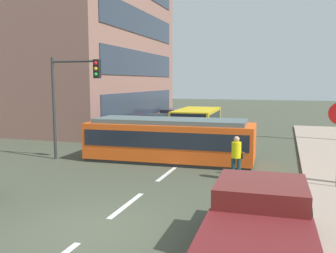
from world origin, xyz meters
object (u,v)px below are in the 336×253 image
pedestrian_crossing (236,155)px  pickup_truck_parked (260,223)px  streetcar_tram (170,139)px  parked_sedan_mid (122,133)px  city_bus (197,121)px  parked_sedan_furthest (174,115)px  traffic_light_mast (72,89)px  parked_sedan_far (156,122)px

pedestrian_crossing → pickup_truck_parked: size_ratio=0.33×
streetcar_tram → parked_sedan_mid: (-4.20, 3.96, -0.40)m
city_bus → parked_sedan_mid: city_bus is taller
pedestrian_crossing → parked_sedan_furthest: bearing=113.1°
parked_sedan_furthest → city_bus: bearing=-63.2°
city_bus → traffic_light_mast: 10.60m
streetcar_tram → traffic_light_mast: traffic_light_mast is taller
streetcar_tram → parked_sedan_furthest: 17.12m
streetcar_tram → city_bus: (-0.66, 8.46, 0.02)m
city_bus → pickup_truck_parked: 18.11m
city_bus → parked_sedan_furthest: bearing=116.8°
city_bus → parked_sedan_furthest: city_bus is taller
parked_sedan_far → traffic_light_mast: traffic_light_mast is taller
city_bus → streetcar_tram: bearing=-85.5°
city_bus → traffic_light_mast: traffic_light_mast is taller
pickup_truck_parked → traffic_light_mast: traffic_light_mast is taller
city_bus → parked_sedan_far: size_ratio=1.36×
parked_sedan_far → traffic_light_mast: (0.05, -11.94, 2.74)m
city_bus → traffic_light_mast: size_ratio=1.17×
parked_sedan_mid → traffic_light_mast: bearing=-92.0°
pedestrian_crossing → pickup_truck_parked: pedestrian_crossing is taller
traffic_light_mast → streetcar_tram: bearing=15.2°
streetcar_tram → city_bus: size_ratio=1.39×
pickup_truck_parked → parked_sedan_furthest: bearing=110.3°
pedestrian_crossing → parked_sedan_furthest: 20.63m
city_bus → pedestrian_crossing: (4.06, -10.98, -0.10)m
pickup_truck_parked → city_bus: bearing=107.1°
parked_sedan_furthest → traffic_light_mast: traffic_light_mast is taller
pickup_truck_parked → parked_sedan_furthest: size_ratio=1.11×
parked_sedan_mid → parked_sedan_furthest: bearing=92.3°
parked_sedan_furthest → pedestrian_crossing: bearing=-66.9°
parked_sedan_far → pedestrian_crossing: bearing=-59.4°
streetcar_tram → pickup_truck_parked: (4.65, -8.84, -0.23)m
parked_sedan_far → city_bus: bearing=-31.2°
pickup_truck_parked → parked_sedan_far: (-9.09, 19.59, -0.18)m
pedestrian_crossing → pickup_truck_parked: 6.45m
pedestrian_crossing → parked_sedan_mid: 9.99m
streetcar_tram → pedestrian_crossing: streetcar_tram is taller
parked_sedan_furthest → pickup_truck_parked: bearing=-69.7°
streetcar_tram → parked_sedan_far: size_ratio=1.89×
pedestrian_crossing → parked_sedan_far: 15.41m
pedestrian_crossing → parked_sedan_far: size_ratio=0.40×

